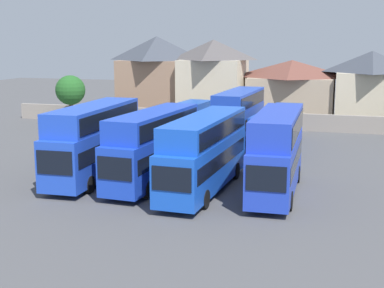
% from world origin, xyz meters
% --- Properties ---
extents(ground, '(140.00, 140.00, 0.00)m').
position_xyz_m(ground, '(0.00, 18.00, 0.00)').
color(ground, '#4C4C4F').
extents(depot_boundary_wall, '(56.00, 0.50, 1.80)m').
position_xyz_m(depot_boundary_wall, '(0.00, 24.96, 0.90)').
color(depot_boundary_wall, gray).
rests_on(depot_boundary_wall, ground).
extents(bus_1, '(2.94, 10.93, 5.07)m').
position_xyz_m(bus_1, '(-6.23, 0.46, 2.85)').
color(bus_1, blue).
rests_on(bus_1, ground).
extents(bus_2, '(3.18, 10.84, 4.81)m').
position_xyz_m(bus_2, '(-1.90, 0.45, 2.71)').
color(bus_2, blue).
rests_on(bus_2, ground).
extents(bus_3, '(3.00, 11.79, 4.73)m').
position_xyz_m(bus_3, '(1.80, -0.28, 2.67)').
color(bus_3, blue).
rests_on(bus_3, ground).
extents(bus_4, '(2.76, 10.34, 5.08)m').
position_xyz_m(bus_4, '(6.24, 0.23, 2.86)').
color(bus_4, blue).
rests_on(bus_4, ground).
extents(bus_5, '(3.39, 11.69, 3.41)m').
position_xyz_m(bus_5, '(-4.69, 15.18, 1.95)').
color(bus_5, blue).
rests_on(bus_5, ground).
extents(bus_6, '(2.98, 10.63, 4.90)m').
position_xyz_m(bus_6, '(0.80, 15.34, 2.76)').
color(bus_6, blue).
rests_on(bus_6, ground).
extents(bus_7, '(3.27, 12.09, 3.38)m').
position_xyz_m(bus_7, '(4.41, 14.78, 1.94)').
color(bus_7, blue).
rests_on(bus_7, ground).
extents(house_terrace_left, '(9.03, 7.40, 9.86)m').
position_xyz_m(house_terrace_left, '(-13.20, 32.44, 5.03)').
color(house_terrace_left, '#9E7A60').
rests_on(house_terrace_left, ground).
extents(house_terrace_centre, '(7.68, 7.70, 9.45)m').
position_xyz_m(house_terrace_centre, '(-5.64, 31.44, 4.81)').
color(house_terrace_centre, beige).
rests_on(house_terrace_centre, ground).
extents(house_terrace_right, '(10.42, 7.08, 7.07)m').
position_xyz_m(house_terrace_right, '(3.59, 32.91, 3.61)').
color(house_terrace_right, tan).
rests_on(house_terrace_right, ground).
extents(house_terrace_far_right, '(7.83, 7.30, 8.22)m').
position_xyz_m(house_terrace_far_right, '(12.55, 32.23, 4.19)').
color(house_terrace_far_right, beige).
rests_on(house_terrace_far_right, ground).
extents(tree_left_of_lot, '(3.32, 3.32, 5.55)m').
position_xyz_m(tree_left_of_lot, '(-19.71, 21.96, 3.85)').
color(tree_left_of_lot, brown).
rests_on(tree_left_of_lot, ground).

